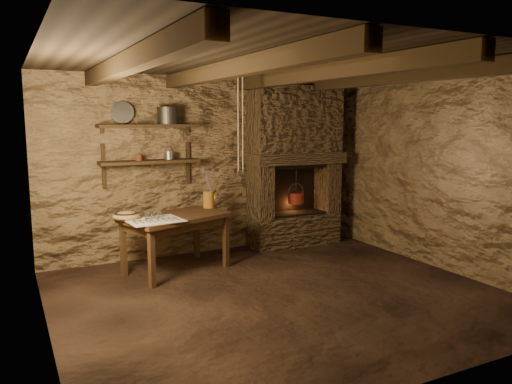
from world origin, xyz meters
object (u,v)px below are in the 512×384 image
wooden_bowl (126,216)px  red_pot (296,197)px  work_table (176,241)px  stoneware_jug (209,191)px  iron_stockpot (168,116)px

wooden_bowl → red_pot: (2.54, 0.42, -0.02)m
work_table → stoneware_jug: bearing=9.5°
stoneware_jug → iron_stockpot: size_ratio=1.91×
iron_stockpot → stoneware_jug: bearing=-31.0°
work_table → stoneware_jug: 0.82m
stoneware_jug → iron_stockpot: iron_stockpot is taller
work_table → stoneware_jug: stoneware_jug is taller
work_table → wooden_bowl: 0.68m
stoneware_jug → red_pot: size_ratio=0.93×
stoneware_jug → wooden_bowl: bearing=-156.2°
work_table → iron_stockpot: (0.11, 0.56, 1.49)m
red_pot → iron_stockpot: bearing=176.3°
work_table → wooden_bowl: wooden_bowl is taller
red_pot → stoneware_jug: bearing=-174.2°
iron_stockpot → wooden_bowl: bearing=-141.7°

